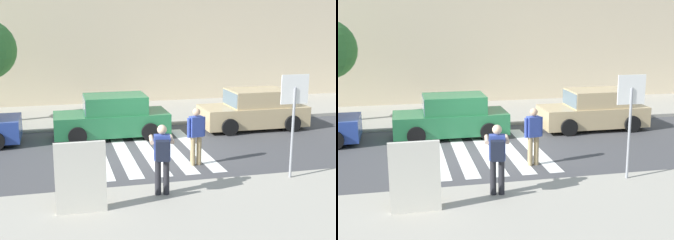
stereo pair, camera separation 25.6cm
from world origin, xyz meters
The scene contains 15 objects.
ground_plane centered at (0.00, 0.00, 0.00)m, with size 120.00×120.00×0.00m, color #424244.
sidewalk_near centered at (0.00, -6.20, 0.07)m, with size 60.00×6.00×0.14m, color #9E998C.
sidewalk_far centered at (0.00, 6.00, 0.07)m, with size 60.00×4.80×0.14m, color #9E998C.
building_facade_far centered at (0.00, 10.40, 2.74)m, with size 56.00×4.00×5.48m, color beige.
crosswalk_stripe_0 centered at (-1.60, 0.20, 0.00)m, with size 0.44×5.20×0.01m, color silver.
crosswalk_stripe_1 centered at (-0.80, 0.20, 0.00)m, with size 0.44×5.20×0.01m, color silver.
crosswalk_stripe_2 centered at (0.00, 0.20, 0.00)m, with size 0.44×5.20×0.01m, color silver.
crosswalk_stripe_3 centered at (0.80, 0.20, 0.00)m, with size 0.44×5.20×0.01m, color silver.
crosswalk_stripe_4 centered at (1.60, 0.20, 0.00)m, with size 0.44×5.20×0.01m, color silver.
stop_sign centered at (3.12, -3.58, 2.15)m, with size 0.76×0.08×2.75m.
photographer_with_backpack centered at (-0.47, -3.98, 1.17)m, with size 0.66×0.90×1.72m.
pedestrian_crossing centered at (1.12, -1.57, 0.97)m, with size 0.57×0.30×1.72m.
parked_car_green centered at (-0.87, 2.30, 0.73)m, with size 4.10×1.92×1.55m.
parked_car_tan centered at (4.67, 2.30, 0.73)m, with size 4.10×1.92×1.55m.
advertising_board centered at (-2.41, -4.57, 0.94)m, with size 1.10×0.11×1.60m.
Camera 1 is at (-2.86, -14.31, 4.38)m, focal length 50.00 mm.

